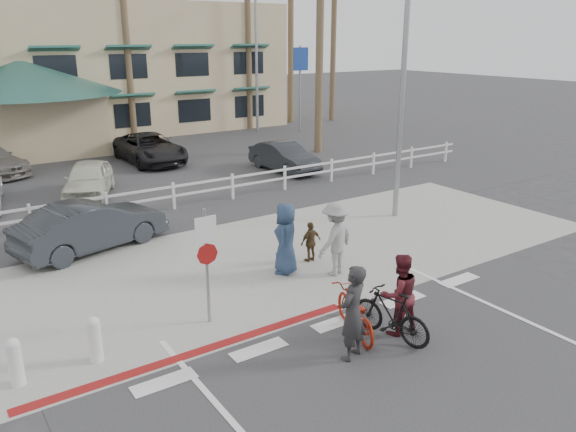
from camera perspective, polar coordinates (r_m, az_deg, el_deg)
ground at (r=12.16m, az=6.80°, el=-11.85°), size 140.00×140.00×0.00m
bike_path at (r=10.96m, az=13.86°, el=-15.90°), size 12.00×16.00×0.01m
sidewalk_plaza at (r=15.47m, az=-4.10°, el=-4.99°), size 22.00×7.00×0.01m
cross_street at (r=18.83m, az=-10.19°, el=-1.00°), size 40.00×5.00×0.01m
parking_lot at (r=27.51m, az=-18.34°, el=4.35°), size 50.00×16.00×0.01m
curb_red at (r=11.62m, az=-8.91°, el=-13.41°), size 7.00×0.25×0.02m
rail_fence at (r=20.63m, az=-11.28°, el=2.05°), size 29.40×0.16×1.00m
building at (r=39.94m, az=-21.76°, el=16.15°), size 28.00×16.00×11.30m
sign_post at (r=12.05m, az=-8.27°, el=-4.52°), size 0.50×0.10×2.90m
bollard_0 at (r=11.56m, az=-19.03°, el=-11.76°), size 0.26×0.26×0.95m
bollard_1 at (r=11.38m, az=-25.98°, el=-13.19°), size 0.26×0.26×0.95m
streetlight_0 at (r=19.10m, az=11.58°, el=13.01°), size 0.60×2.00×9.00m
streetlight_1 at (r=37.17m, az=-3.23°, el=15.91°), size 0.60×2.00×9.50m
info_sign at (r=36.70m, az=1.21°, el=12.85°), size 1.20×0.16×5.60m
palm_4 at (r=34.66m, az=-23.54°, el=18.96°), size 4.00×4.00×15.00m
palm_5 at (r=34.71m, az=-16.21°, el=18.02°), size 4.00×4.00×13.00m
palm_7 at (r=38.02m, az=-4.11°, el=19.32°), size 4.00×4.00×14.00m
palm_8 at (r=41.01m, az=0.28°, el=19.96°), size 4.00×4.00×15.00m
palm_9 at (r=41.95m, az=4.66°, el=18.49°), size 4.00×4.00×13.00m
palm_11 at (r=29.95m, az=3.28°, el=19.75°), size 4.00×4.00×14.00m
bike_red at (r=11.97m, az=6.76°, el=-9.65°), size 1.21×2.00×0.99m
rider_red at (r=10.90m, az=6.58°, el=-9.76°), size 0.83×0.69×1.94m
bike_black at (r=11.87m, az=10.45°, el=-9.82°), size 0.89×1.89×1.09m
rider_black at (r=11.96m, az=11.24°, el=-7.81°), size 0.99×0.84×1.78m
pedestrian_a at (r=14.58m, az=4.84°, el=-2.31°), size 1.44×1.09×1.98m
pedestrian_child at (r=15.50m, az=2.33°, el=-2.64°), size 0.69×0.32×1.15m
pedestrian_b at (r=14.63m, az=-0.23°, el=-2.30°), size 1.10×1.08×1.92m
car_white_sedan at (r=17.29m, az=-19.36°, el=-0.95°), size 4.64×2.63×1.45m
lot_car_2 at (r=23.14m, az=-19.62°, el=3.53°), size 3.06×4.33×1.37m
lot_car_3 at (r=26.01m, az=-0.39°, el=6.02°), size 1.58×4.08×1.32m
lot_car_5 at (r=28.64m, az=-13.84°, el=6.70°), size 2.37×5.12×1.42m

